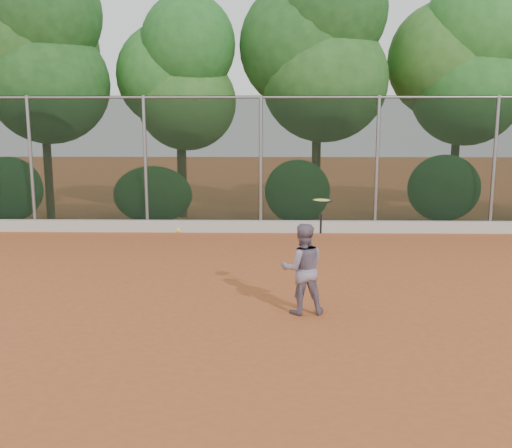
{
  "coord_description": "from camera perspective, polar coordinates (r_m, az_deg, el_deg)",
  "views": [
    {
      "loc": [
        0.18,
        -7.79,
        2.82
      ],
      "look_at": [
        0.0,
        1.0,
        1.25
      ],
      "focal_mm": 40.0,
      "sensor_mm": 36.0,
      "label": 1
    }
  ],
  "objects": [
    {
      "name": "ground",
      "position": [
        8.29,
        -0.14,
        -9.77
      ],
      "size": [
        80.0,
        80.0,
        0.0
      ],
      "primitive_type": "plane",
      "color": "#A44F26",
      "rests_on": "ground"
    },
    {
      "name": "concrete_curb",
      "position": [
        14.85,
        0.46,
        -0.24
      ],
      "size": [
        24.0,
        0.2,
        0.3
      ],
      "primitive_type": "cube",
      "color": "#BBB7AD",
      "rests_on": "ground"
    },
    {
      "name": "tennis_player",
      "position": [
        8.5,
        4.67,
        -4.48
      ],
      "size": [
        0.72,
        0.59,
        1.36
      ],
      "primitive_type": "imported",
      "rotation": [
        0.0,
        0.0,
        3.26
      ],
      "color": "slate",
      "rests_on": "ground"
    },
    {
      "name": "chainlink_fence",
      "position": [
        14.82,
        0.48,
        6.4
      ],
      "size": [
        24.09,
        0.09,
        3.5
      ],
      "color": "black",
      "rests_on": "ground"
    },
    {
      "name": "foliage_backdrop",
      "position": [
        16.86,
        -1.35,
        15.49
      ],
      "size": [
        23.7,
        3.63,
        7.55
      ],
      "color": "#49301C",
      "rests_on": "ground"
    },
    {
      "name": "tennis_racket",
      "position": [
        8.25,
        6.58,
        2.09
      ],
      "size": [
        0.34,
        0.34,
        0.52
      ],
      "color": "black",
      "rests_on": "ground"
    },
    {
      "name": "tennis_ball_in_flight",
      "position": [
        8.3,
        -7.79,
        -0.63
      ],
      "size": [
        0.07,
        0.07,
        0.07
      ],
      "color": "#DFEB35",
      "rests_on": "ground"
    }
  ]
}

